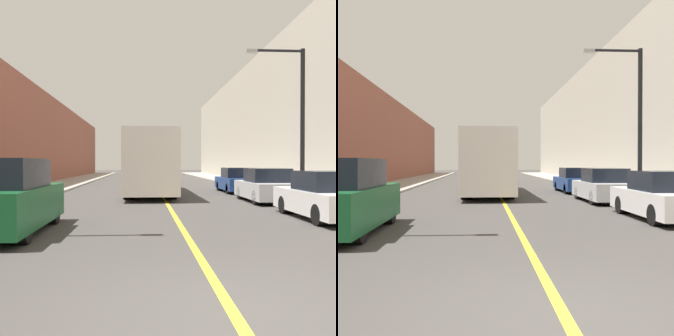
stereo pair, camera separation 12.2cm
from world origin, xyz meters
TOP-DOWN VIEW (x-y plane):
  - ground_plane at (0.00, 0.00)m, footprint 200.00×200.00m
  - sidewalk_left at (-7.66, 30.00)m, footprint 3.67×72.00m
  - sidewalk_right at (7.66, 30.00)m, footprint 3.67×72.00m
  - building_row_left at (-11.50, 30.00)m, footprint 4.00×72.00m
  - building_row_right at (11.50, 30.00)m, footprint 4.00×72.00m
  - road_center_line at (0.00, 30.00)m, footprint 0.16×72.00m
  - bus at (-0.70, 18.19)m, footprint 2.60×11.12m
  - parked_suv_left at (-4.50, 5.66)m, footprint 1.96×4.61m
  - car_right_near at (4.71, 7.62)m, footprint 1.86×4.38m
  - car_right_mid at (4.55, 13.15)m, footprint 1.89×4.34m
  - car_right_far at (4.67, 19.15)m, footprint 1.87×4.57m
  - street_lamp_right at (5.87, 12.84)m, footprint 2.70×0.24m

SIDE VIEW (x-z plane):
  - ground_plane at x=0.00m, z-range 0.00..0.00m
  - road_center_line at x=0.00m, z-range 0.00..0.01m
  - sidewalk_left at x=-7.66m, z-range 0.00..0.11m
  - sidewalk_right at x=7.66m, z-range 0.00..0.11m
  - car_right_far at x=4.67m, z-range -0.07..1.43m
  - car_right_near at x=4.71m, z-range -0.08..1.45m
  - car_right_mid at x=4.55m, z-range -0.08..1.46m
  - parked_suv_left at x=-4.50m, z-range -0.07..1.82m
  - bus at x=-0.70m, z-range 0.11..3.50m
  - building_row_left at x=-11.50m, z-range 0.00..8.03m
  - street_lamp_right at x=5.87m, z-range 0.65..7.45m
  - building_row_right at x=11.50m, z-range 0.00..11.82m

